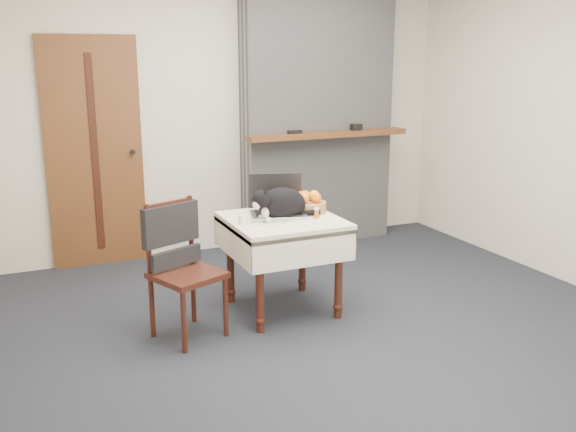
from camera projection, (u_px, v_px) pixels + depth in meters
name	position (u px, v px, depth m)	size (l,w,h in m)	color
ground	(319.00, 322.00, 4.54)	(4.50, 4.50, 0.00)	black
room_shell	(292.00, 65.00, 4.51)	(4.52, 4.01, 2.61)	beige
door	(94.00, 153.00, 5.57)	(0.82, 0.10, 2.00)	brown
chimney	(317.00, 111.00, 6.21)	(1.62, 0.48, 2.60)	gray
side_table	(283.00, 233.00, 4.62)	(0.78, 0.78, 0.70)	black
laptop	(277.00, 204.00, 4.68)	(0.47, 0.43, 0.29)	#B7B7BC
cat	(282.00, 203.00, 4.56)	(0.54, 0.29, 0.25)	black
cream_jar	(242.00, 220.00, 4.42)	(0.06, 0.06, 0.06)	white
pill_bottle	(317.00, 213.00, 4.57)	(0.04, 0.04, 0.08)	#B46316
fruit_basket	(308.00, 204.00, 4.76)	(0.27, 0.27, 0.15)	#A97944
desk_clutter	(306.00, 212.00, 4.74)	(0.14, 0.02, 0.01)	black
chair	(178.00, 250.00, 4.23)	(0.53, 0.53, 0.91)	black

